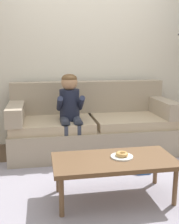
# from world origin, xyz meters

# --- Properties ---
(ground) EXTENTS (10.00, 10.00, 0.00)m
(ground) POSITION_xyz_m (0.00, 0.00, 0.00)
(ground) COLOR brown
(wall_back) EXTENTS (8.00, 0.10, 2.80)m
(wall_back) POSITION_xyz_m (0.00, 1.40, 1.40)
(wall_back) COLOR silver
(wall_back) RESTS_ON ground
(area_rug) EXTENTS (2.90, 1.67, 0.01)m
(area_rug) POSITION_xyz_m (0.00, -0.25, 0.01)
(area_rug) COLOR #9993A3
(area_rug) RESTS_ON ground
(couch) EXTENTS (2.23, 0.90, 0.96)m
(couch) POSITION_xyz_m (0.02, 0.85, 0.34)
(couch) COLOR tan
(couch) RESTS_ON ground
(coffee_table) EXTENTS (1.14, 0.56, 0.41)m
(coffee_table) POSITION_xyz_m (-0.02, -0.50, 0.37)
(coffee_table) COLOR brown
(coffee_table) RESTS_ON ground
(person_child) EXTENTS (0.34, 0.58, 1.10)m
(person_child) POSITION_xyz_m (-0.30, 0.64, 0.67)
(person_child) COLOR #1E2338
(person_child) RESTS_ON ground
(plate) EXTENTS (0.21, 0.21, 0.01)m
(plate) POSITION_xyz_m (0.06, -0.48, 0.41)
(plate) COLOR white
(plate) RESTS_ON coffee_table
(donut) EXTENTS (0.16, 0.16, 0.04)m
(donut) POSITION_xyz_m (0.06, -0.48, 0.44)
(donut) COLOR tan
(donut) RESTS_ON plate
(toy_controller) EXTENTS (0.23, 0.09, 0.05)m
(toy_controller) POSITION_xyz_m (0.45, -0.03, 0.03)
(toy_controller) COLOR blue
(toy_controller) RESTS_ON ground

